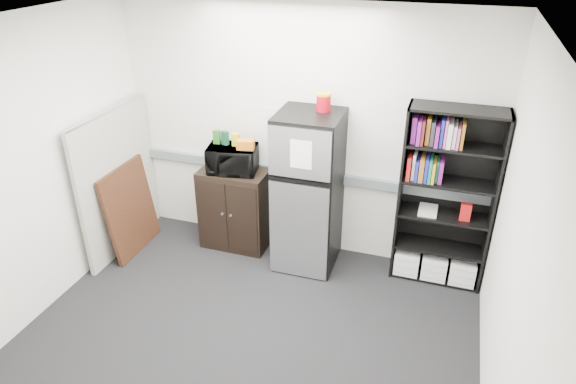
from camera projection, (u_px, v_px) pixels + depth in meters
The scene contains 18 objects.
floor at pixel (243, 344), 4.55m from camera, with size 4.00×4.00×0.00m, color black.
wall_back at pixel (302, 134), 5.40m from camera, with size 4.00×0.02×2.70m, color white.
wall_right at pixel (516, 259), 3.37m from camera, with size 0.02×3.50×2.70m, color white.
wall_left at pixel (26, 176), 4.49m from camera, with size 0.02×3.50×2.70m, color white.
ceiling at pixel (226, 30), 3.30m from camera, with size 4.00×3.50×0.02m, color white.
electrical_raceway at pixel (301, 174), 5.58m from camera, with size 3.92×0.05×0.10m, color slate.
wall_note at pixel (271, 113), 5.40m from camera, with size 0.14×0.00×0.10m, color white.
bookshelf at pixel (445, 200), 5.02m from camera, with size 0.90×0.34×1.85m.
cubicle_partition at pixel (118, 181), 5.62m from camera, with size 0.06×1.30×1.62m.
cabinet at pixel (236, 208), 5.79m from camera, with size 0.75×0.50×0.93m.
microwave at pixel (232, 159), 5.50m from camera, with size 0.52×0.35×0.29m, color black.
snack_box_a at pixel (217, 137), 5.48m from camera, with size 0.07×0.05×0.15m, color #1E5B1A.
snack_box_b at pixel (225, 138), 5.45m from camera, with size 0.07×0.05×0.15m, color #0D3C27.
snack_box_c at pixel (236, 140), 5.42m from camera, with size 0.07×0.05×0.14m, color gold.
snack_bag at pixel (246, 145), 5.35m from camera, with size 0.18×0.10×0.10m, color #CA6614.
refrigerator at pixel (308, 192), 5.31m from camera, with size 0.64×0.67×1.70m.
coffee_can at pixel (324, 101), 4.95m from camera, with size 0.14×0.14×0.19m.
framed_poster at pixel (130, 209), 5.69m from camera, with size 0.17×0.78×1.00m.
Camera 1 is at (1.45, -3.11, 3.30)m, focal length 32.00 mm.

